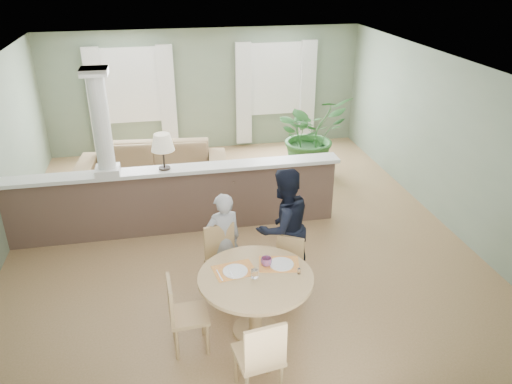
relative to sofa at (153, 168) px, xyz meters
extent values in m
plane|color=tan|center=(1.27, -1.99, -0.41)|extent=(8.00, 8.00, 0.00)
cube|color=gray|center=(1.27, 2.01, 0.94)|extent=(7.00, 0.02, 2.70)
cube|color=gray|center=(4.77, -1.99, 0.94)|extent=(0.02, 8.00, 2.70)
cube|color=gray|center=(1.27, -5.99, 0.94)|extent=(7.00, 0.02, 2.70)
cube|color=white|center=(1.27, -1.99, 2.29)|extent=(7.00, 8.00, 0.02)
cube|color=white|center=(-0.33, 1.98, 1.14)|extent=(1.10, 0.02, 1.50)
cube|color=white|center=(-0.33, 1.95, 1.14)|extent=(1.22, 0.04, 1.62)
cube|color=white|center=(2.87, 1.98, 1.14)|extent=(1.10, 0.02, 1.50)
cube|color=white|center=(2.87, 1.95, 1.14)|extent=(1.22, 0.04, 1.62)
cube|color=white|center=(-1.08, 1.89, 0.84)|extent=(0.35, 0.10, 2.30)
cube|color=white|center=(0.42, 1.89, 0.84)|extent=(0.35, 0.10, 2.30)
cube|color=white|center=(2.12, 1.89, 0.84)|extent=(0.35, 0.10, 2.30)
cube|color=white|center=(3.62, 1.89, 0.84)|extent=(0.35, 0.10, 2.30)
cube|color=brown|center=(0.37, -1.79, 0.11)|extent=(5.20, 0.22, 1.05)
cube|color=white|center=(0.37, -1.79, 0.67)|extent=(5.32, 0.36, 0.06)
cube|color=white|center=(-0.63, -1.79, 0.75)|extent=(0.36, 0.36, 0.10)
cylinder|color=white|center=(-0.63, -1.79, 1.49)|extent=(0.26, 0.26, 1.39)
cube|color=white|center=(-0.63, -1.79, 2.24)|extent=(0.38, 0.38, 0.10)
cylinder|color=black|center=(0.22, -1.79, 0.71)|extent=(0.18, 0.18, 0.03)
cylinder|color=black|center=(0.22, -1.79, 0.87)|extent=(0.03, 0.03, 0.28)
cone|color=white|center=(0.22, -1.79, 1.14)|extent=(0.36, 0.36, 0.26)
imported|color=olive|center=(0.00, 0.00, 0.00)|extent=(2.91, 1.38, 0.82)
imported|color=#2A6127|center=(3.19, 0.17, 0.40)|extent=(1.81, 1.70, 1.62)
cylinder|color=tan|center=(1.13, -4.44, -0.39)|extent=(0.56, 0.56, 0.04)
cylinder|color=tan|center=(1.13, -4.44, -0.01)|extent=(0.15, 0.15, 0.72)
cylinder|color=tan|center=(1.13, -4.44, 0.37)|extent=(1.33, 1.33, 0.04)
cube|color=#D64B30|center=(0.91, -4.28, 0.40)|extent=(0.52, 0.41, 0.01)
cube|color=#D64B30|center=(1.45, -4.25, 0.40)|extent=(0.53, 0.43, 0.01)
cylinder|color=white|center=(0.91, -4.31, 0.41)|extent=(0.29, 0.29, 0.01)
cylinder|color=white|center=(1.47, -4.27, 0.41)|extent=(0.29, 0.29, 0.01)
cylinder|color=white|center=(1.11, -4.46, 0.44)|extent=(0.08, 0.08, 0.10)
cube|color=silver|center=(0.86, -4.37, 0.41)|extent=(0.05, 0.19, 0.00)
cube|color=silver|center=(0.73, -4.35, 0.40)|extent=(0.05, 0.23, 0.00)
cylinder|color=white|center=(1.63, -4.49, 0.43)|extent=(0.04, 0.04, 0.07)
cylinder|color=silver|center=(1.63, -4.49, 0.47)|extent=(0.04, 0.04, 0.01)
imported|color=#2256A0|center=(1.30, -4.25, 0.45)|extent=(0.15, 0.15, 0.10)
cube|color=tan|center=(0.88, -3.64, 0.05)|extent=(0.52, 0.52, 0.05)
cylinder|color=tan|center=(0.75, -3.85, -0.19)|extent=(0.04, 0.04, 0.44)
cylinder|color=tan|center=(1.09, -3.77, -0.19)|extent=(0.04, 0.04, 0.44)
cylinder|color=tan|center=(0.67, -3.51, -0.19)|extent=(0.04, 0.04, 0.44)
cylinder|color=tan|center=(1.02, -3.43, -0.19)|extent=(0.04, 0.04, 0.44)
cube|color=tan|center=(0.84, -3.45, 0.31)|extent=(0.41, 0.13, 0.47)
cube|color=tan|center=(1.63, -3.89, 0.00)|extent=(0.53, 0.53, 0.05)
cylinder|color=tan|center=(1.42, -3.94, -0.21)|extent=(0.04, 0.04, 0.39)
cylinder|color=tan|center=(1.69, -4.10, -0.21)|extent=(0.04, 0.04, 0.39)
cylinder|color=tan|center=(1.58, -3.67, -0.21)|extent=(0.04, 0.04, 0.39)
cylinder|color=tan|center=(1.85, -3.84, -0.21)|extent=(0.04, 0.04, 0.39)
cube|color=tan|center=(1.73, -3.74, 0.23)|extent=(0.33, 0.22, 0.42)
cube|color=tan|center=(0.98, -5.32, 0.07)|extent=(0.51, 0.51, 0.05)
cylinder|color=tan|center=(1.13, -5.11, -0.18)|extent=(0.04, 0.04, 0.46)
cylinder|color=tan|center=(0.77, -5.17, -0.18)|extent=(0.04, 0.04, 0.46)
cylinder|color=tan|center=(1.18, -5.47, -0.18)|extent=(0.04, 0.04, 0.46)
cube|color=tan|center=(1.01, -5.52, 0.34)|extent=(0.43, 0.10, 0.49)
cube|color=tan|center=(0.35, -4.54, 0.04)|extent=(0.44, 0.44, 0.05)
cylinder|color=tan|center=(0.52, -4.70, -0.19)|extent=(0.04, 0.04, 0.43)
cylinder|color=tan|center=(0.51, -4.36, -0.19)|extent=(0.04, 0.04, 0.43)
cylinder|color=tan|center=(0.18, -4.72, -0.19)|extent=(0.04, 0.04, 0.43)
cylinder|color=tan|center=(0.17, -4.37, -0.19)|extent=(0.04, 0.04, 0.43)
cube|color=tan|center=(0.15, -4.55, 0.29)|extent=(0.06, 0.40, 0.46)
imported|color=#9A9A9F|center=(0.90, -3.38, 0.27)|extent=(0.56, 0.43, 1.37)
imported|color=black|center=(1.70, -3.45, 0.42)|extent=(0.99, 0.88, 1.67)
camera|label=1|loc=(0.21, -9.06, 3.72)|focal=35.00mm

